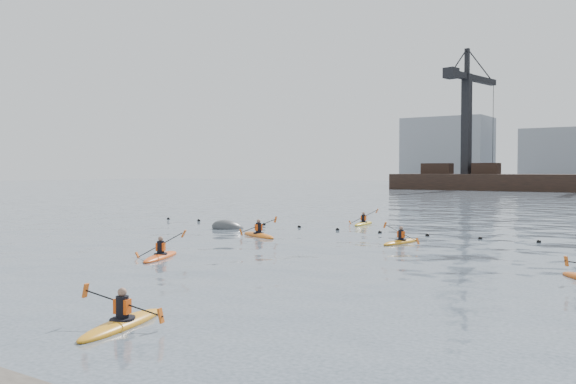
{
  "coord_description": "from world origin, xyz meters",
  "views": [
    {
      "loc": [
        16.92,
        -11.09,
        3.75
      ],
      "look_at": [
        1.65,
        11.44,
        2.8
      ],
      "focal_mm": 38.0,
      "sensor_mm": 36.0,
      "label": 1
    }
  ],
  "objects_px": {
    "kayaker_1": "(122,322)",
    "kayaker_5": "(363,223)",
    "kayaker_0": "(161,256)",
    "kayaker_2": "(259,234)",
    "kayaker_3": "(401,241)",
    "mooring_buoy": "(228,229)"
  },
  "relations": [
    {
      "from": "kayaker_1",
      "to": "kayaker_5",
      "type": "distance_m",
      "value": 29.34
    },
    {
      "from": "kayaker_0",
      "to": "kayaker_2",
      "type": "height_order",
      "value": "kayaker_0"
    },
    {
      "from": "kayaker_0",
      "to": "kayaker_1",
      "type": "relative_size",
      "value": 0.98
    },
    {
      "from": "kayaker_1",
      "to": "kayaker_2",
      "type": "relative_size",
      "value": 0.99
    },
    {
      "from": "kayaker_2",
      "to": "kayaker_3",
      "type": "height_order",
      "value": "kayaker_2"
    },
    {
      "from": "kayaker_0",
      "to": "kayaker_5",
      "type": "relative_size",
      "value": 1.04
    },
    {
      "from": "kayaker_2",
      "to": "mooring_buoy",
      "type": "distance_m",
      "value": 5.05
    },
    {
      "from": "kayaker_3",
      "to": "kayaker_5",
      "type": "bearing_deg",
      "value": 136.16
    },
    {
      "from": "mooring_buoy",
      "to": "kayaker_0",
      "type": "bearing_deg",
      "value": -62.79
    },
    {
      "from": "kayaker_1",
      "to": "mooring_buoy",
      "type": "distance_m",
      "value": 24.75
    },
    {
      "from": "kayaker_5",
      "to": "mooring_buoy",
      "type": "distance_m",
      "value": 9.65
    },
    {
      "from": "kayaker_1",
      "to": "kayaker_2",
      "type": "bearing_deg",
      "value": 102.79
    },
    {
      "from": "kayaker_0",
      "to": "kayaker_3",
      "type": "height_order",
      "value": "kayaker_0"
    },
    {
      "from": "kayaker_2",
      "to": "kayaker_3",
      "type": "relative_size",
      "value": 1.08
    },
    {
      "from": "kayaker_0",
      "to": "kayaker_5",
      "type": "bearing_deg",
      "value": 67.51
    },
    {
      "from": "kayaker_3",
      "to": "mooring_buoy",
      "type": "xyz_separation_m",
      "value": [
        -12.46,
        1.04,
        -0.1
      ]
    },
    {
      "from": "kayaker_3",
      "to": "kayaker_2",
      "type": "bearing_deg",
      "value": -160.56
    },
    {
      "from": "kayaker_1",
      "to": "kayaker_2",
      "type": "distance_m",
      "value": 20.33
    },
    {
      "from": "kayaker_0",
      "to": "kayaker_2",
      "type": "xyz_separation_m",
      "value": [
        -1.74,
        9.33,
        0.01
      ]
    },
    {
      "from": "mooring_buoy",
      "to": "kayaker_3",
      "type": "bearing_deg",
      "value": -4.78
    },
    {
      "from": "kayaker_1",
      "to": "mooring_buoy",
      "type": "relative_size",
      "value": 1.56
    },
    {
      "from": "kayaker_0",
      "to": "mooring_buoy",
      "type": "bearing_deg",
      "value": 93.94
    }
  ]
}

